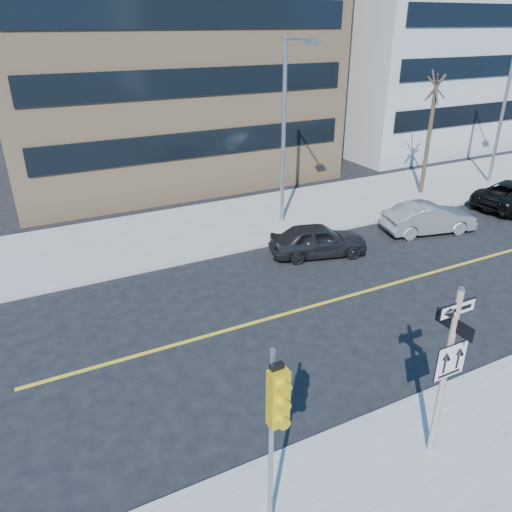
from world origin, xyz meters
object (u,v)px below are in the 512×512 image
sign_pole (447,366)px  parked_car_a (318,240)px  parked_car_b (429,218)px  streetlight_a (287,122)px  streetlight_b (509,101)px  traffic_signal (277,412)px  street_tree_west (436,90)px

sign_pole → parked_car_a: (3.60, 9.85, -1.77)m
parked_car_a → parked_car_b: bearing=-76.8°
parked_car_b → streetlight_a: streetlight_a is taller
parked_car_a → streetlight_b: streetlight_b is taller
traffic_signal → parked_car_b: bearing=36.2°
sign_pole → streetlight_a: 14.05m
parked_car_a → parked_car_b: (5.76, -0.23, 0.01)m
streetlight_b → street_tree_west: bearing=173.8°
sign_pole → traffic_signal: size_ratio=1.02×
parked_car_b → streetlight_a: (-5.35, 3.66, 4.07)m
parked_car_a → streetlight_a: size_ratio=0.49×
streetlight_b → parked_car_a: bearing=-166.6°
sign_pole → streetlight_b: streetlight_b is taller
traffic_signal → parked_car_a: (7.60, 10.00, -2.36)m
parked_car_a → streetlight_b: (14.40, 3.42, 4.09)m
parked_car_a → streetlight_a: 5.35m
traffic_signal → sign_pole: bearing=2.1°
traffic_signal → streetlight_b: size_ratio=0.50×
streetlight_a → street_tree_west: streetlight_a is taller
parked_car_a → streetlight_a: bearing=8.7°
parked_car_b → street_tree_west: street_tree_west is taller
parked_car_a → streetlight_a: streetlight_a is taller
traffic_signal → parked_car_b: traffic_signal is taller
sign_pole → street_tree_west: size_ratio=0.64×
traffic_signal → streetlight_b: bearing=31.4°
streetlight_b → sign_pole: bearing=-143.6°
parked_car_b → streetlight_b: (8.65, 3.66, 4.07)m
parked_car_b → street_tree_west: 7.37m
traffic_signal → parked_car_a: traffic_signal is taller
sign_pole → streetlight_b: size_ratio=0.51×
traffic_signal → streetlight_a: 15.72m
parked_car_a → street_tree_west: size_ratio=0.62×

